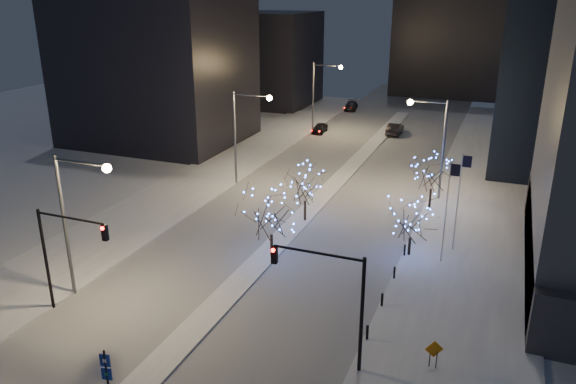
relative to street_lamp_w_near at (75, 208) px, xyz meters
The scene contains 24 objects.
ground 11.23m from the street_lamp_w_near, 12.61° to the right, with size 160.00×160.00×0.00m, color white.
road 34.80m from the street_lamp_w_near, 74.85° to the left, with size 20.00×130.00×0.02m, color #9FA3AD.
median 30.09m from the street_lamp_w_near, 72.30° to the left, with size 2.00×80.00×0.15m, color white.
east_sidewalk 30.63m from the street_lamp_w_near, 36.94° to the left, with size 10.00×90.00×0.15m, color white.
west_sidewalk 19.77m from the street_lamp_w_near, 105.71° to the left, with size 8.00×90.00×0.15m, color white.
filler_west_near 42.87m from the street_lamp_w_near, 116.64° to the left, with size 22.00×18.00×24.00m, color black.
filler_west_far 70.12m from the street_lamp_w_near, 104.09° to the left, with size 18.00×16.00×16.00m, color black.
street_lamp_w_near is the anchor object (origin of this frame).
street_lamp_w_mid 25.00m from the street_lamp_w_near, 90.00° to the left, with size 4.40×0.56×10.00m.
street_lamp_w_far 50.00m from the street_lamp_w_near, 90.00° to the left, with size 4.40×0.56×10.00m.
street_lamp_east 33.85m from the street_lamp_w_near, 55.81° to the left, with size 3.90×0.56×10.00m.
traffic_signal_west 2.70m from the street_lamp_w_near, 76.04° to the right, with size 5.26×0.43×7.00m.
traffic_signal_east 17.99m from the street_lamp_w_near, ahead, with size 5.26×0.43×7.00m.
flagpoles 27.07m from the street_lamp_w_near, 34.36° to the left, with size 1.35×2.60×8.00m.
bollards 21.57m from the street_lamp_w_near, 22.69° to the left, with size 0.16×12.16×0.90m.
car_near 50.22m from the street_lamp_w_near, 89.89° to the left, with size 1.62×4.02×1.37m, color black.
car_mid 54.21m from the street_lamp_w_near, 78.78° to the left, with size 1.72×4.94×1.63m, color black.
car_far 67.62m from the street_lamp_w_near, 90.05° to the left, with size 2.01×4.94×1.43m, color black.
holiday_tree_median_near 14.17m from the street_lamp_w_near, 47.14° to the left, with size 4.61×4.61×5.54m.
holiday_tree_median_far 20.37m from the street_lamp_w_near, 62.08° to the left, with size 4.89×4.89×5.30m.
holiday_tree_plaza_near 24.36m from the street_lamp_w_near, 36.30° to the left, with size 5.16×5.16×4.69m.
holiday_tree_plaza_far 32.00m from the street_lamp_w_near, 52.40° to the left, with size 4.31×4.31×5.16m.
wayfinding_sign 12.37m from the street_lamp_w_near, 44.17° to the right, with size 0.55×0.16×3.11m.
construction_sign 23.78m from the street_lamp_w_near, ahead, with size 0.97×0.45×1.71m.
Camera 1 is at (16.31, -24.28, 19.89)m, focal length 35.00 mm.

